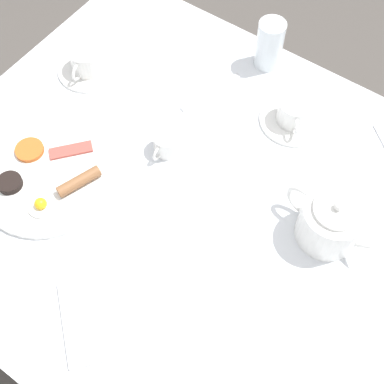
{
  "coord_description": "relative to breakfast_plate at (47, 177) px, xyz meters",
  "views": [
    {
      "loc": [
        0.47,
        0.33,
        1.76
      ],
      "look_at": [
        0.0,
        0.0,
        0.78
      ],
      "focal_mm": 50.0,
      "sensor_mm": 36.0,
      "label": 1
    }
  ],
  "objects": [
    {
      "name": "creamer_jug",
      "position": [
        -0.21,
        0.17,
        0.02
      ],
      "size": [
        0.09,
        0.06,
        0.05
      ],
      "color": "white",
      "rests_on": "table"
    },
    {
      "name": "teacup_with_saucer_right",
      "position": [
        -0.45,
        0.36,
        0.02
      ],
      "size": [
        0.16,
        0.16,
        0.07
      ],
      "color": "white",
      "rests_on": "table"
    },
    {
      "name": "fork_by_plate",
      "position": [
        -0.41,
        0.16,
        -0.01
      ],
      "size": [
        0.18,
        0.07,
        0.0
      ],
      "rotation": [
        0.0,
        0.0,
        4.42
      ],
      "color": "silver",
      "rests_on": "table"
    },
    {
      "name": "teapot_far",
      "position": [
        -0.23,
        0.56,
        0.04
      ],
      "size": [
        0.13,
        0.22,
        0.13
      ],
      "rotation": [
        0.0,
        0.0,
        1.43
      ],
      "color": "white",
      "rests_on": "table"
    },
    {
      "name": "breakfast_plate",
      "position": [
        0.0,
        0.0,
        0.0
      ],
      "size": [
        0.3,
        0.3,
        0.04
      ],
      "color": "white",
      "rests_on": "table"
    },
    {
      "name": "napkin_folded",
      "position": [
        0.19,
        0.28,
        -0.0
      ],
      "size": [
        0.18,
        0.19,
        0.01
      ],
      "rotation": [
        0.0,
        0.0,
        4.01
      ],
      "color": "white",
      "rests_on": "table"
    },
    {
      "name": "ground_plane",
      "position": [
        -0.14,
        0.29,
        -0.77
      ],
      "size": [
        8.0,
        8.0,
        0.0
      ],
      "primitive_type": "plane",
      "color": "#4C4742"
    },
    {
      "name": "water_glass_tall",
      "position": [
        -0.57,
        0.22,
        0.06
      ],
      "size": [
        0.07,
        0.07,
        0.13
      ],
      "color": "white",
      "rests_on": "table"
    },
    {
      "name": "teacup_with_saucer_left",
      "position": [
        -0.3,
        -0.14,
        0.02
      ],
      "size": [
        0.16,
        0.16,
        0.07
      ],
      "color": "white",
      "rests_on": "table"
    },
    {
      "name": "table",
      "position": [
        -0.14,
        0.29,
        -0.08
      ],
      "size": [
        0.99,
        1.18,
        0.76
      ],
      "color": "silver",
      "rests_on": "ground_plane"
    }
  ]
}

